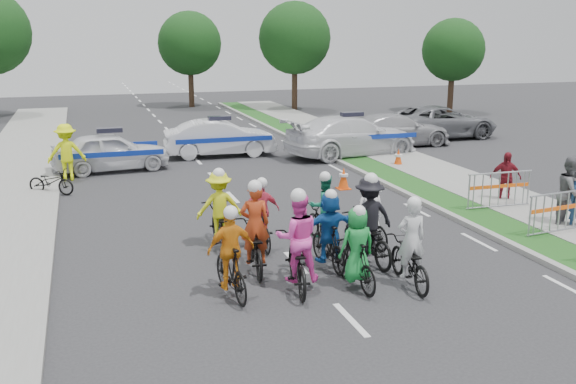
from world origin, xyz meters
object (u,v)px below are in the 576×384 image
object	(u,v)px
cone_0	(344,178)
barrier_2	(499,192)
rider_9	(261,221)
parked_bike	(51,182)
police_car_2	(351,136)
spectator_1	(571,193)
rider_0	(410,256)
rider_2	(297,252)
rider_8	(323,217)
marshal_hiviz	(66,152)
rider_6	(255,241)
police_car_1	(220,138)
rider_1	(356,256)
tree_1	(295,38)
civilian_sedan	(397,130)
cone_1	(398,158)
rider_3	(231,262)
rider_4	(368,228)
barrier_1	(559,214)
rider_5	(329,235)
police_car_0	(111,152)
rider_7	(369,219)
rider_10	(219,216)
spectator_2	(505,178)
tree_2	(453,50)

from	to	relation	value
cone_0	barrier_2	bearing A→B (deg)	-50.83
rider_9	parked_bike	bearing A→B (deg)	-54.63
police_car_2	spectator_1	distance (m)	10.96
rider_0	rider_2	bearing A→B (deg)	-9.09
rider_8	marshal_hiviz	world-z (taller)	marshal_hiviz
rider_6	spectator_1	bearing A→B (deg)	-169.46
police_car_1	spectator_1	size ratio (longest dim) A/B	2.39
rider_2	cone_0	size ratio (longest dim) A/B	2.96
barrier_2	rider_1	bearing A→B (deg)	-147.15
spectator_1	tree_1	distance (m)	26.98
civilian_sedan	tree_1	size ratio (longest dim) A/B	0.71
rider_1	civilian_sedan	size ratio (longest dim) A/B	0.35
cone_1	civilian_sedan	bearing A→B (deg)	63.59
cone_0	parked_bike	xyz separation A→B (m)	(-8.84, 2.11, 0.06)
rider_0	rider_8	world-z (taller)	rider_0
rider_1	police_car_2	bearing A→B (deg)	-117.28
rider_6	rider_8	bearing A→B (deg)	-141.09
rider_8	spectator_1	xyz separation A→B (m)	(6.40, -0.76, 0.27)
police_car_2	rider_6	bearing A→B (deg)	139.39
rider_3	rider_4	size ratio (longest dim) A/B	0.89
rider_0	spectator_1	size ratio (longest dim) A/B	1.00
barrier_1	barrier_2	size ratio (longest dim) A/B	1.00
rider_3	parked_bike	bearing A→B (deg)	-75.63
rider_5	cone_0	size ratio (longest dim) A/B	2.48
rider_1	rider_0	bearing A→B (deg)	165.16
rider_9	rider_1	bearing A→B (deg)	111.53
cone_0	police_car_0	bearing A→B (deg)	143.15
rider_7	barrier_2	world-z (taller)	rider_7
rider_1	rider_7	distance (m)	2.60
civilian_sedan	spectator_1	bearing A→B (deg)	173.90
rider_10	police_car_1	size ratio (longest dim) A/B	0.43
cone_1	tree_1	world-z (taller)	tree_1
rider_2	barrier_1	size ratio (longest dim) A/B	1.04
rider_1	marshal_hiviz	distance (m)	12.90
rider_3	rider_5	xyz separation A→B (m)	(2.29, 0.84, 0.04)
rider_1	rider_5	size ratio (longest dim) A/B	0.98
parked_bike	rider_5	bearing A→B (deg)	-114.76
police_car_1	spectator_2	bearing A→B (deg)	-144.01
rider_10	police_car_1	bearing A→B (deg)	-100.75
rider_10	marshal_hiviz	xyz separation A→B (m)	(-3.42, 8.43, 0.23)
tree_2	parked_bike	bearing A→B (deg)	-147.30
rider_9	police_car_1	bearing A→B (deg)	-96.75
spectator_1	cone_0	xyz separation A→B (m)	(-3.82, 5.68, -0.58)
rider_10	spectator_2	world-z (taller)	rider_10
rider_4	marshal_hiviz	xyz separation A→B (m)	(-6.25, 10.44, 0.19)
rider_8	cone_1	xyz separation A→B (m)	(5.83, 7.43, -0.32)
rider_5	police_car_1	world-z (taller)	rider_5
rider_8	rider_6	bearing A→B (deg)	28.03
spectator_1	cone_1	xyz separation A→B (m)	(-0.57, 8.19, -0.58)
rider_9	police_car_0	size ratio (longest dim) A/B	0.41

